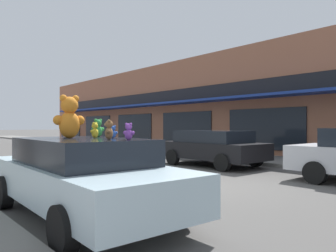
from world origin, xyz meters
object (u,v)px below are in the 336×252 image
plush_art_car (82,174)px  teddy_bear_cream (95,130)px  teddy_bear_brown (109,130)px  teddy_bear_purple (129,132)px  teddy_bear_giant (69,117)px  teddy_bear_yellow (95,130)px  parked_car_far_center (213,147)px  teddy_bear_black (66,131)px  teddy_bear_blue (113,132)px  teddy_bear_green (98,128)px

plush_art_car → teddy_bear_cream: 1.18m
teddy_bear_brown → teddy_bear_purple: 0.40m
plush_art_car → teddy_bear_giant: (-0.12, 0.24, 0.98)m
teddy_bear_brown → teddy_bear_cream: (0.47, 1.34, -0.03)m
teddy_bear_cream → teddy_bear_yellow: size_ratio=0.92×
plush_art_car → teddy_bear_yellow: teddy_bear_yellow is taller
teddy_bear_cream → teddy_bear_yellow: teddy_bear_yellow is taller
plush_art_car → parked_car_far_center: 7.75m
teddy_bear_black → teddy_bear_cream: bearing=-153.2°
teddy_bear_black → teddy_bear_purple: bearing=134.7°
teddy_bear_cream → plush_art_car: bearing=90.7°
parked_car_far_center → teddy_bear_purple: bearing=-147.7°
teddy_bear_giant → teddy_bear_purple: teddy_bear_giant is taller
teddy_bear_cream → teddy_bear_purple: (-0.35, -1.72, 0.00)m
teddy_bear_brown → teddy_bear_black: bearing=-145.0°
teddy_bear_black → teddy_bear_purple: size_ratio=0.91×
teddy_bear_brown → teddy_bear_blue: size_ratio=1.40×
teddy_bear_blue → teddy_bear_black: teddy_bear_black is taller
teddy_bear_yellow → teddy_bear_blue: bearing=98.1°
teddy_bear_black → parked_car_far_center: bearing=-122.1°
teddy_bear_cream → parked_car_far_center: (6.43, 2.57, -0.71)m
teddy_bear_blue → plush_art_car: bearing=6.0°
plush_art_car → teddy_bear_yellow: 0.80m
teddy_bear_giant → teddy_bear_blue: (0.59, -0.47, -0.25)m
plush_art_car → teddy_bear_cream: bearing=50.1°
teddy_bear_green → teddy_bear_giant: bearing=32.5°
teddy_bear_yellow → plush_art_car: bearing=-18.2°
plush_art_car → teddy_bear_giant: 1.01m
plush_art_car → teddy_bear_purple: teddy_bear_purple is taller
teddy_bear_green → teddy_bear_brown: teddy_bear_green is taller
teddy_bear_black → teddy_bear_blue: bearing=150.3°
teddy_bear_giant → parked_car_far_center: bearing=-149.0°
teddy_bear_brown → teddy_bear_blue: bearing=174.0°
teddy_bear_green → teddy_bear_cream: bearing=-85.4°
teddy_bear_yellow → teddy_bear_purple: (-0.01, -1.08, -0.01)m
teddy_bear_black → parked_car_far_center: (6.97, 2.46, -0.70)m
teddy_bear_giant → teddy_bear_brown: bearing=114.3°
teddy_bear_brown → plush_art_car: bearing=-136.0°
teddy_bear_brown → teddy_bear_black: 1.45m
teddy_bear_purple → parked_car_far_center: size_ratio=0.06×
teddy_bear_green → teddy_bear_purple: (-0.33, -1.55, -0.04)m
teddy_bear_green → parked_car_far_center: 7.04m
plush_art_car → teddy_bear_blue: teddy_bear_blue is taller
teddy_bear_brown → teddy_bear_cream: bearing=-167.3°
teddy_bear_blue → parked_car_far_center: teddy_bear_blue is taller
teddy_bear_brown → teddy_bear_yellow: 0.71m
plush_art_car → teddy_bear_black: bearing=87.2°
teddy_bear_cream → teddy_bear_blue: size_ratio=1.14×
teddy_bear_purple → parked_car_far_center: bearing=-85.0°
teddy_bear_blue → teddy_bear_brown: bearing=83.4°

